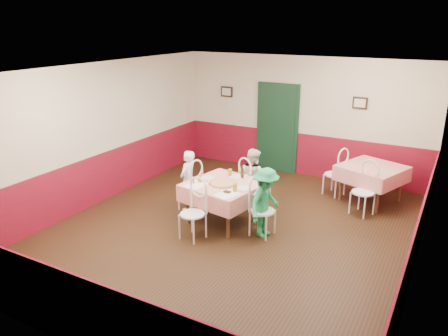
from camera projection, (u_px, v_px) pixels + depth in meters
The scene contains 39 objects.
floor at pixel (232, 230), 7.80m from camera, with size 7.00×7.00×0.00m, color black.
ceiling at pixel (233, 70), 6.90m from camera, with size 7.00×7.00×0.00m, color white.
back_wall at pixel (302, 117), 10.25m from camera, with size 6.00×0.10×2.80m, color beige.
front_wall at pixel (73, 242), 4.45m from camera, with size 6.00×0.10×2.80m, color beige.
left_wall at pixel (100, 134), 8.73m from camera, with size 0.10×7.00×2.80m, color beige.
right_wall at pixel (426, 186), 5.98m from camera, with size 0.10×7.00×2.80m, color beige.
wainscot_back at pixel (300, 154), 10.53m from camera, with size 6.00×0.03×1.00m, color maroon.
wainscot_front at pixel (83, 315), 4.75m from camera, with size 6.00×0.03×1.00m, color maroon.
wainscot_left at pixel (105, 176), 9.01m from camera, with size 0.03×7.00×1.00m, color maroon.
wainscot_right at pixel (416, 244), 6.27m from camera, with size 0.03×7.00×1.00m, color maroon.
door at pixel (277, 129), 10.60m from camera, with size 0.96×0.06×2.10m, color black.
picture_left at pixel (227, 92), 10.98m from camera, with size 0.32×0.03×0.26m, color black.
picture_right at pixel (360, 103), 9.47m from camera, with size 0.32×0.03×0.26m, color black.
thermostat at pixel (230, 106), 11.05m from camera, with size 0.10×0.03×0.10m, color white.
main_table at pixel (224, 203), 8.01m from camera, with size 1.22×1.22×0.77m, color red.
second_table at pixel (371, 184), 8.93m from camera, with size 1.12×1.12×0.77m, color red.
chair_left at pixel (190, 188), 8.49m from camera, with size 0.42×0.42×0.90m, color white, non-canonical shape.
chair_right at pixel (263, 211), 7.48m from camera, with size 0.42×0.42×0.90m, color white, non-canonical shape.
chair_far at pixel (251, 186), 8.61m from camera, with size 0.42×0.42×0.90m, color white, non-canonical shape.
chair_near at pixel (192, 214), 7.35m from camera, with size 0.42×0.42×0.90m, color white, non-canonical shape.
chair_second_a at pixel (335, 175), 9.25m from camera, with size 0.42×0.42×0.90m, color white, non-canonical shape.
chair_second_b at pixel (363, 192), 8.29m from camera, with size 0.42×0.42×0.90m, color white, non-canonical shape.
pizza at pixel (223, 183), 7.84m from camera, with size 0.47×0.47×0.03m, color #B74723.
plate_left at pixel (208, 178), 8.13m from camera, with size 0.25×0.25×0.01m, color white.
plate_right at pixel (243, 188), 7.62m from camera, with size 0.25×0.25×0.01m, color white.
plate_far at pixel (237, 177), 8.18m from camera, with size 0.25×0.25×0.01m, color white.
glass_a at pixel (200, 179), 7.91m from camera, with size 0.07×0.07×0.13m, color #BF7219.
glass_b at pixel (235, 188), 7.48m from camera, with size 0.07×0.07×0.13m, color #BF7219.
glass_c at pixel (230, 172), 8.23m from camera, with size 0.07×0.07×0.14m, color #BF7219.
beer_bottle at pixel (242, 172), 8.10m from camera, with size 0.06×0.06×0.22m, color #381C0A.
shaker_a at pixel (192, 182), 7.82m from camera, with size 0.04×0.04×0.09m, color silver.
shaker_b at pixel (191, 184), 7.73m from camera, with size 0.04×0.04×0.09m, color silver.
shaker_c at pixel (193, 181), 7.87m from camera, with size 0.04×0.04×0.09m, color #B23319.
menu_left at pixel (196, 185), 7.80m from camera, with size 0.30×0.40×0.00m, color white.
menu_right at pixel (227, 194), 7.37m from camera, with size 0.30×0.40×0.00m, color white.
wallet at pixel (227, 192), 7.45m from camera, with size 0.11×0.09×0.02m, color black.
diner_left at pixel (188, 181), 8.47m from camera, with size 0.44×0.29×1.20m, color gray.
diner_far at pixel (253, 178), 8.60m from camera, with size 0.59×0.46×1.21m, color gray.
diner_right at pixel (265, 203), 7.39m from camera, with size 0.80×0.46×1.23m, color gray.
Camera 1 is at (3.27, -6.23, 3.55)m, focal length 35.00 mm.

